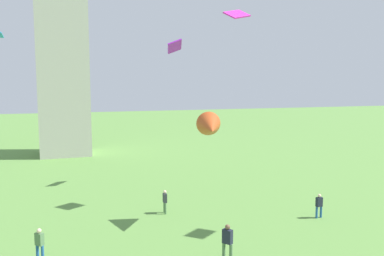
% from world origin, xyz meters
% --- Properties ---
extents(person_1, '(0.46, 0.47, 1.60)m').
position_xyz_m(person_1, '(-5.70, 16.55, 0.91)').
color(person_1, '#235693').
rests_on(person_1, ground_plane).
extents(person_2, '(0.50, 0.54, 1.82)m').
position_xyz_m(person_2, '(2.96, 13.60, 1.03)').
color(person_2, '#51754C').
rests_on(person_2, ground_plane).
extents(person_3, '(0.26, 0.48, 1.56)m').
position_xyz_m(person_3, '(1.84, 21.35, 0.89)').
color(person_3, '#51754C').
rests_on(person_3, ground_plane).
extents(person_4, '(0.49, 0.26, 1.57)m').
position_xyz_m(person_4, '(11.02, 17.32, 0.89)').
color(person_4, '#235693').
rests_on(person_4, ground_plane).
extents(kite_flying_1, '(1.57, 1.73, 1.18)m').
position_xyz_m(kite_flying_1, '(4.72, 28.80, 11.71)').
color(kite_flying_1, '#A922D8').
extents(kite_flying_2, '(1.96, 1.55, 0.93)m').
position_xyz_m(kite_flying_2, '(7.02, 21.53, 13.28)').
color(kite_flying_2, '#EA2ABD').
extents(kite_flying_4, '(2.04, 2.59, 1.76)m').
position_xyz_m(kite_flying_4, '(3.94, 18.45, 6.00)').
color(kite_flying_4, '#BA491C').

